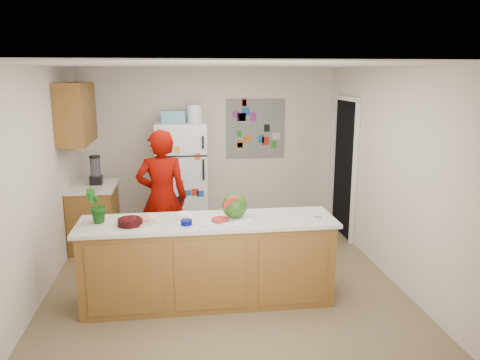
{
  "coord_description": "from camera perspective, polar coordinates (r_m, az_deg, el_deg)",
  "views": [
    {
      "loc": [
        -0.48,
        -5.17,
        2.41
      ],
      "look_at": [
        0.23,
        0.2,
        1.18
      ],
      "focal_mm": 35.0,
      "sensor_mm": 36.0,
      "label": 1
    }
  ],
  "objects": [
    {
      "name": "white_bowl",
      "position": [
        4.97,
        -6.76,
        -4.33
      ],
      "size": [
        0.22,
        0.22,
        0.06
      ],
      "primitive_type": "cylinder",
      "rotation": [
        0.0,
        0.0,
        -0.39
      ],
      "color": "white",
      "rests_on": "peninsula_top"
    },
    {
      "name": "floor",
      "position": [
        5.72,
        -2.07,
        -12.19
      ],
      "size": [
        4.0,
        4.5,
        0.02
      ],
      "primitive_type": "cube",
      "color": "brown",
      "rests_on": "ground"
    },
    {
      "name": "peninsula_top",
      "position": [
        4.91,
        -3.93,
        -5.11
      ],
      "size": [
        2.68,
        0.7,
        0.04
      ],
      "primitive_type": "cube",
      "color": "silver",
      "rests_on": "peninsula_base"
    },
    {
      "name": "upper_cabinets",
      "position": [
        6.62,
        -19.37,
        7.69
      ],
      "size": [
        0.35,
        1.0,
        0.8
      ],
      "primitive_type": "cube",
      "color": "brown",
      "rests_on": "wall_left"
    },
    {
      "name": "peninsula_base",
      "position": [
        5.07,
        -3.85,
        -10.06
      ],
      "size": [
        2.6,
        0.62,
        0.88
      ],
      "primitive_type": "cube",
      "color": "brown",
      "rests_on": "floor"
    },
    {
      "name": "plate",
      "position": [
        4.9,
        -11.61,
        -5.05
      ],
      "size": [
        0.33,
        0.33,
        0.02
      ],
      "primitive_type": "cylinder",
      "rotation": [
        0.0,
        0.0,
        0.21
      ],
      "color": "beige",
      "rests_on": "peninsula_top"
    },
    {
      "name": "wall_left",
      "position": [
        5.51,
        -23.47,
        -0.4
      ],
      "size": [
        0.02,
        4.5,
        2.5
      ],
      "primitive_type": "cube",
      "color": "beige",
      "rests_on": "ground"
    },
    {
      "name": "wall_back",
      "position": [
        7.53,
        -3.8,
        3.93
      ],
      "size": [
        4.0,
        0.02,
        2.5
      ],
      "primitive_type": "cube",
      "color": "beige",
      "rests_on": "ground"
    },
    {
      "name": "side_counter_top",
      "position": [
        6.8,
        -17.58,
        -0.78
      ],
      "size": [
        0.64,
        0.84,
        0.04
      ],
      "primitive_type": "cube",
      "color": "silver",
      "rests_on": "side_counter_base"
    },
    {
      "name": "potted_plant",
      "position": [
        4.97,
        -17.15,
        -3.01
      ],
      "size": [
        0.26,
        0.24,
        0.37
      ],
      "primitive_type": "imported",
      "rotation": [
        0.0,
        0.0,
        3.68
      ],
      "color": "#114217",
      "rests_on": "peninsula_top"
    },
    {
      "name": "watermelon",
      "position": [
        4.89,
        -0.67,
        -3.14
      ],
      "size": [
        0.26,
        0.26,
        0.26
      ],
      "primitive_type": "sphere",
      "color": "#2B5E11",
      "rests_on": "cutting_board"
    },
    {
      "name": "person",
      "position": [
        5.98,
        -9.47,
        -2.22
      ],
      "size": [
        0.64,
        0.42,
        1.75
      ],
      "primitive_type": "imported",
      "rotation": [
        0.0,
        0.0,
        3.14
      ],
      "color": "#6F0600",
      "rests_on": "floor"
    },
    {
      "name": "side_counter_base",
      "position": [
        6.92,
        -17.33,
        -4.41
      ],
      "size": [
        0.6,
        0.8,
        0.86
      ],
      "primitive_type": "cube",
      "color": "brown",
      "rests_on": "floor"
    },
    {
      "name": "wall_right",
      "position": [
        5.85,
        17.83,
        0.76
      ],
      "size": [
        0.02,
        4.5,
        2.5
      ],
      "primitive_type": "cube",
      "color": "beige",
      "rests_on": "ground"
    },
    {
      "name": "cobalt_bowl",
      "position": [
        4.77,
        -6.55,
        -5.15
      ],
      "size": [
        0.15,
        0.15,
        0.05
      ],
      "primitive_type": "cylinder",
      "rotation": [
        0.0,
        0.0,
        0.36
      ],
      "color": "#000658",
      "rests_on": "peninsula_top"
    },
    {
      "name": "blender_appliance",
      "position": [
        6.81,
        -17.2,
        1.07
      ],
      "size": [
        0.14,
        0.14,
        0.38
      ],
      "primitive_type": "cylinder",
      "color": "black",
      "rests_on": "side_counter_top"
    },
    {
      "name": "watermelon_slice",
      "position": [
        4.84,
        -2.47,
        -4.81
      ],
      "size": [
        0.17,
        0.17,
        0.02
      ],
      "primitive_type": "cylinder",
      "color": "#E22858",
      "rests_on": "cutting_board"
    },
    {
      "name": "doorway",
      "position": [
        7.19,
        12.66,
        1.37
      ],
      "size": [
        0.03,
        0.85,
        2.04
      ],
      "primitive_type": "cube",
      "color": "black",
      "rests_on": "ground"
    },
    {
      "name": "fridge_top_bin",
      "position": [
        7.07,
        -8.14,
        7.67
      ],
      "size": [
        0.35,
        0.28,
        0.18
      ],
      "primitive_type": "cube",
      "color": "#5999B2",
      "rests_on": "refrigerator"
    },
    {
      "name": "cutting_board",
      "position": [
        4.9,
        -1.33,
        -4.78
      ],
      "size": [
        0.48,
        0.41,
        0.01
      ],
      "primitive_type": "cube",
      "rotation": [
        0.0,
        0.0,
        -0.31
      ],
      "color": "silver",
      "rests_on": "peninsula_top"
    },
    {
      "name": "photo_collage",
      "position": [
        7.55,
        1.9,
        6.28
      ],
      "size": [
        0.95,
        0.01,
        0.95
      ],
      "primitive_type": "cube",
      "color": "slate",
      "rests_on": "wall_back"
    },
    {
      "name": "ceiling",
      "position": [
        5.19,
        -2.3,
        13.92
      ],
      "size": [
        4.0,
        4.5,
        0.02
      ],
      "primitive_type": "cube",
      "color": "white",
      "rests_on": "wall_back"
    },
    {
      "name": "keys",
      "position": [
        5.03,
        9.4,
        -4.52
      ],
      "size": [
        0.09,
        0.06,
        0.01
      ],
      "primitive_type": "cube",
      "rotation": [
        0.0,
        0.0,
        -0.23
      ],
      "color": "gray",
      "rests_on": "peninsula_top"
    },
    {
      "name": "paper_towel",
      "position": [
        4.91,
        0.04,
        -4.72
      ],
      "size": [
        0.24,
        0.23,
        0.02
      ],
      "primitive_type": "cube",
      "rotation": [
        0.0,
        0.0,
        0.27
      ],
      "color": "white",
      "rests_on": "peninsula_top"
    },
    {
      "name": "refrigerator",
      "position": [
        7.22,
        -7.12,
        0.24
      ],
      "size": [
        0.75,
        0.7,
        1.7
      ],
      "primitive_type": "cube",
      "color": "silver",
      "rests_on": "floor"
    },
    {
      "name": "cherry_bowl",
      "position": [
        4.85,
        -13.27,
        -5.0
      ],
      "size": [
        0.29,
        0.29,
        0.07
      ],
      "primitive_type": "cylinder",
      "rotation": [
        0.0,
        0.0,
        -0.19
      ],
      "color": "black",
      "rests_on": "peninsula_top"
    }
  ]
}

